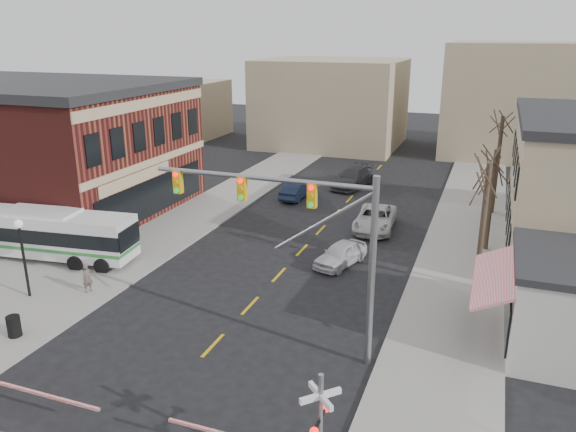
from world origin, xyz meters
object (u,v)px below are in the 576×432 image
(car_b, at_px, (296,190))
(car_d, at_px, (353,177))
(transit_bus, at_px, (43,233))
(pedestrian_far, at_px, (108,250))
(trash_bin, at_px, (14,326))
(pedestrian_near, at_px, (87,278))
(street_lamp, at_px, (21,242))
(traffic_signal_mast, at_px, (308,226))
(car_a, at_px, (341,254))
(rr_crossing_east, at_px, (306,431))
(car_c, at_px, (375,218))

(car_b, bearing_deg, car_d, -122.56)
(transit_bus, distance_m, pedestrian_far, 4.39)
(transit_bus, height_order, car_d, transit_bus)
(trash_bin, height_order, pedestrian_near, pedestrian_near)
(transit_bus, relative_size, street_lamp, 2.79)
(traffic_signal_mast, bearing_deg, transit_bus, 166.54)
(street_lamp, relative_size, car_a, 1.03)
(transit_bus, distance_m, car_d, 26.27)
(car_a, xyz_separation_m, car_b, (-7.08, 12.13, 0.01))
(transit_bus, bearing_deg, street_lamp, -55.80)
(trash_bin, bearing_deg, pedestrian_near, 88.57)
(transit_bus, relative_size, pedestrian_near, 7.49)
(traffic_signal_mast, xyz_separation_m, car_a, (-1.13, 9.62, -5.03))
(rr_crossing_east, relative_size, trash_bin, 5.79)
(street_lamp, bearing_deg, car_a, 35.11)
(car_d, bearing_deg, car_c, -57.41)
(car_d, xyz_separation_m, pedestrian_near, (-7.72, -25.64, 0.06))
(rr_crossing_east, relative_size, car_a, 1.40)
(car_b, relative_size, pedestrian_near, 2.74)
(transit_bus, relative_size, car_d, 2.02)
(rr_crossing_east, distance_m, trash_bin, 15.41)
(rr_crossing_east, xyz_separation_m, car_d, (-7.08, 34.08, -1.14))
(transit_bus, relative_size, pedestrian_far, 6.13)
(rr_crossing_east, bearing_deg, transit_bus, 150.70)
(street_lamp, height_order, pedestrian_far, street_lamp)
(rr_crossing_east, bearing_deg, street_lamp, 158.08)
(car_d, height_order, pedestrian_far, pedestrian_far)
(car_d, bearing_deg, street_lamp, -100.14)
(car_c, bearing_deg, rr_crossing_east, -86.71)
(rr_crossing_east, relative_size, car_c, 1.02)
(rr_crossing_east, bearing_deg, pedestrian_far, 143.67)
(rr_crossing_east, height_order, car_a, rr_crossing_east)
(car_c, bearing_deg, transit_bus, -148.67)
(rr_crossing_east, bearing_deg, pedestrian_near, 150.32)
(traffic_signal_mast, height_order, pedestrian_far, traffic_signal_mast)
(rr_crossing_east, relative_size, car_b, 1.33)
(car_a, bearing_deg, car_b, 137.97)
(rr_crossing_east, xyz_separation_m, pedestrian_far, (-16.05, 11.80, -0.91))
(street_lamp, height_order, pedestrian_near, street_lamp)
(car_c, bearing_deg, car_b, 142.17)
(transit_bus, xyz_separation_m, car_d, (13.30, 22.64, -0.83))
(street_lamp, distance_m, trash_bin, 4.84)
(street_lamp, bearing_deg, rr_crossing_east, -21.92)
(car_a, relative_size, car_d, 0.70)
(car_a, bearing_deg, car_c, 102.93)
(traffic_signal_mast, bearing_deg, trash_bin, -164.44)
(car_d, distance_m, pedestrian_near, 26.78)
(rr_crossing_east, xyz_separation_m, pedestrian_near, (-14.80, 8.43, -1.08))
(car_a, xyz_separation_m, pedestrian_far, (-12.58, -4.94, 0.38))
(transit_bus, distance_m, rr_crossing_east, 23.37)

